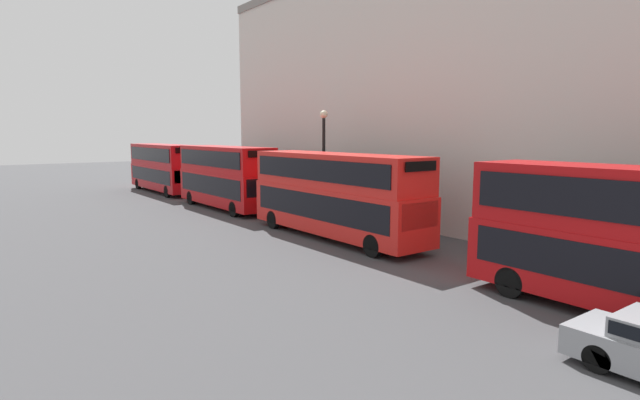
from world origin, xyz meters
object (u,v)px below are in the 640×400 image
Objects in this scene: bus_second_in_queue at (335,192)px; pedestrian at (289,203)px; bus_third_in_queue at (225,175)px; bus_trailing at (163,166)px.

bus_second_in_queue is 7.17× the size of pedestrian.
pedestrian is at bearing -61.03° from bus_third_in_queue.
bus_trailing is at bearing 98.15° from pedestrian.
bus_trailing reaches higher than bus_second_in_queue.
pedestrian is at bearing -81.85° from bus_trailing.
bus_third_in_queue is at bearing 118.97° from pedestrian.
bus_third_in_queue is 6.47× the size of pedestrian.
bus_second_in_queue is at bearing -106.78° from pedestrian.
bus_trailing reaches higher than pedestrian.
bus_trailing is at bearing 90.00° from bus_third_in_queue.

